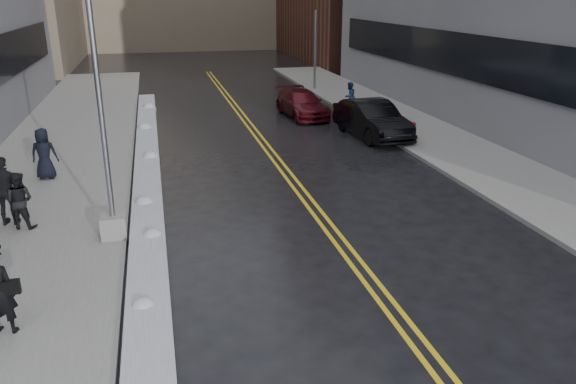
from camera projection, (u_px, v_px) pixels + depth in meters
ground at (251, 262)px, 13.81m from camera, size 160.00×160.00×0.00m
sidewalk_west at (60, 161)px, 21.69m from camera, size 5.50×50.00×0.15m
sidewalk_east at (433, 138)px, 25.13m from camera, size 4.00×50.00×0.15m
lane_line_left at (265, 150)px, 23.48m from camera, size 0.12×50.00×0.01m
lane_line_right at (272, 150)px, 23.54m from camera, size 0.12×50.00×0.01m
snow_ridge at (147, 168)px, 20.54m from camera, size 0.90×30.00×0.34m
lamppost at (105, 150)px, 14.07m from camera, size 0.65×0.65×7.62m
fire_hydrant at (413, 129)px, 24.75m from camera, size 0.26×0.26×0.73m
traffic_signal at (315, 38)px, 36.50m from camera, size 0.16×0.20×6.00m
pedestrian_b at (19, 200)px, 15.17m from camera, size 0.92×0.80×1.59m
pedestrian_c at (44, 154)px, 19.20m from camera, size 0.92×0.65×1.77m
pedestrian_d at (6, 191)px, 15.34m from camera, size 1.19×0.61×1.94m
pedestrian_east at (350, 97)px, 30.24m from camera, size 0.96×0.93×1.56m
car_black at (372, 119)px, 25.35m from camera, size 2.24×5.17×1.66m
car_maroon at (302, 104)px, 29.67m from camera, size 2.23×4.75×1.34m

